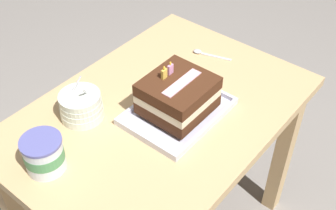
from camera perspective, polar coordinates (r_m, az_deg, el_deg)
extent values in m
cube|color=tan|center=(1.46, -1.22, -1.15)|extent=(1.02, 0.71, 0.04)
cube|color=tan|center=(1.90, 14.72, -5.97)|extent=(0.06, 0.06, 0.71)
cube|color=tan|center=(2.11, 0.70, 1.35)|extent=(0.06, 0.06, 0.71)
cube|color=silver|center=(1.43, 1.24, -1.04)|extent=(0.33, 0.25, 0.01)
cube|color=silver|center=(1.37, 5.15, -2.80)|extent=(0.33, 0.01, 0.02)
cube|color=silver|center=(1.48, -2.37, 1.29)|extent=(0.33, 0.01, 0.02)
cube|color=silver|center=(1.33, -3.04, -4.31)|extent=(0.01, 0.23, 0.02)
cube|color=silver|center=(1.52, 5.01, 2.50)|extent=(0.01, 0.23, 0.02)
cube|color=#452514|center=(1.40, 1.27, 0.18)|extent=(0.21, 0.19, 0.04)
cube|color=beige|center=(1.38, 1.29, 1.28)|extent=(0.20, 0.19, 0.03)
cube|color=#452514|center=(1.36, 1.31, 2.42)|extent=(0.21, 0.19, 0.04)
cube|color=beige|center=(1.34, 1.82, 2.91)|extent=(0.15, 0.03, 0.00)
cube|color=#EFC64C|center=(1.35, -0.50, 4.06)|extent=(0.02, 0.01, 0.03)
ellipsoid|color=yellow|center=(1.33, -0.51, 4.81)|extent=(0.01, 0.01, 0.01)
cube|color=#E099C6|center=(1.36, 0.30, 4.66)|extent=(0.02, 0.01, 0.03)
ellipsoid|color=yellow|center=(1.35, 0.31, 5.41)|extent=(0.01, 0.01, 0.01)
cylinder|color=silver|center=(1.44, -11.07, -1.00)|extent=(0.14, 0.14, 0.03)
cylinder|color=silver|center=(1.43, -11.17, -0.41)|extent=(0.14, 0.14, 0.03)
cylinder|color=silver|center=(1.41, -11.28, 0.19)|extent=(0.13, 0.13, 0.03)
cylinder|color=silver|center=(1.40, -11.39, 0.81)|extent=(0.13, 0.13, 0.03)
cylinder|color=silver|center=(1.39, -12.02, 2.26)|extent=(0.06, 0.02, 0.06)
cylinder|color=silver|center=(1.38, -10.70, 1.69)|extent=(0.04, 0.04, 0.06)
cylinder|color=white|center=(1.29, -15.78, -6.27)|extent=(0.11, 0.11, 0.10)
cylinder|color=#4C935B|center=(1.28, -15.82, -6.12)|extent=(0.11, 0.11, 0.04)
cylinder|color=#5B5EA9|center=(1.25, -16.23, -4.59)|extent=(0.12, 0.12, 0.01)
ellipsoid|color=silver|center=(1.70, 3.85, 6.95)|extent=(0.03, 0.04, 0.01)
cube|color=silver|center=(1.69, 6.28, 6.26)|extent=(0.04, 0.12, 0.00)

